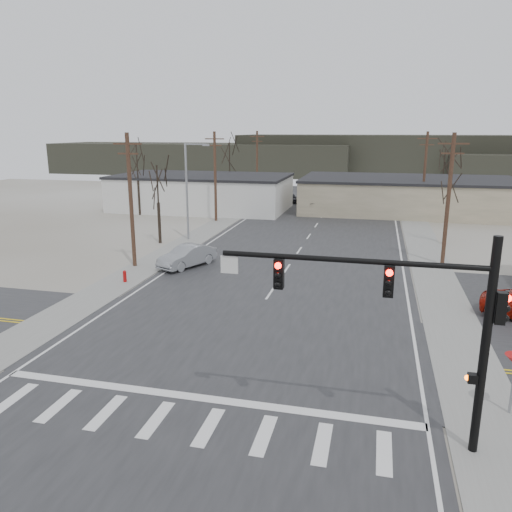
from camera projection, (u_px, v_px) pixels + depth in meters
The scene contains 25 objects.
ground at pixel (236, 345), 24.37m from camera, with size 140.00×140.00×0.00m, color #BABBB6.
main_road at pixel (289, 265), 38.48m from camera, with size 18.00×110.00×0.05m, color #272729.
cross_road at pixel (236, 344), 24.36m from camera, with size 90.00×10.00×0.04m, color #272729.
sidewalk_left at pixel (185, 244), 45.62m from camera, with size 3.00×90.00×0.06m, color gray.
sidewalk_right at pixel (428, 258), 40.76m from camera, with size 3.00×90.00×0.06m, color gray.
traffic_signal_mast at pixel (423, 312), 15.56m from camera, with size 8.95×0.43×7.20m.
fire_hydrant at pixel (125, 276), 34.13m from camera, with size 0.24×0.24×0.87m.
building_left_far at pixel (202, 192), 65.15m from camera, with size 22.30×12.30×4.50m.
building_right_far at pixel (407, 195), 62.97m from camera, with size 26.30×14.30×4.30m.
upole_left_b at pixel (131, 199), 37.02m from camera, with size 2.20×0.30×10.00m.
upole_left_c at pixel (215, 175), 55.85m from camera, with size 2.20×0.30×10.00m.
upole_left_d at pixel (257, 164), 74.68m from camera, with size 2.20×0.30×10.00m.
upole_right_a at pixel (448, 198), 37.39m from camera, with size 2.20×0.30×10.00m.
upole_right_b at pixel (424, 173), 58.10m from camera, with size 2.20×0.30×10.00m.
streetlight_main at pixel (189, 186), 46.31m from camera, with size 2.40×0.25×9.00m.
tree_left_near at pixel (158, 186), 44.89m from camera, with size 3.30×3.30×7.35m.
tree_right_mid at pixel (450, 179), 44.52m from camera, with size 3.74×3.74×8.33m.
tree_left_far at pixel (230, 158), 69.34m from camera, with size 3.96×3.96×8.82m.
tree_right_far at pixel (444, 164), 68.51m from camera, with size 3.52×3.52×7.84m.
tree_left_mid at pixel (137, 163), 59.88m from camera, with size 3.96×3.96×8.82m.
hill_left at pixel (200, 159), 118.16m from camera, with size 70.00×18.00×7.00m, color #333026.
hill_center at pixel (420, 156), 110.21m from camera, with size 80.00×18.00×9.00m, color #333026.
sedan_crossing at pixel (187, 256), 37.93m from camera, with size 1.71×4.92×1.62m, color gray.
car_far_a at pixel (317, 206), 62.03m from camera, with size 2.41×5.94×1.72m, color black.
car_far_b at pixel (291, 198), 71.29m from camera, with size 1.50×3.74×1.27m, color black.
Camera 1 is at (6.29, -21.67, 10.21)m, focal length 35.00 mm.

